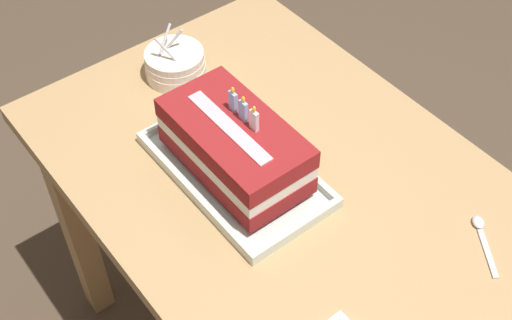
{
  "coord_description": "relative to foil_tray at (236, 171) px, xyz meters",
  "views": [
    {
      "loc": [
        0.65,
        -0.56,
        1.72
      ],
      "look_at": [
        -0.02,
        -0.03,
        0.78
      ],
      "focal_mm": 47.99,
      "sensor_mm": 36.0,
      "label": 1
    }
  ],
  "objects": [
    {
      "name": "foil_tray",
      "position": [
        0.0,
        0.0,
        0.0
      ],
      "size": [
        0.37,
        0.21,
        0.02
      ],
      "color": "silver",
      "rests_on": "dining_table"
    },
    {
      "name": "serving_spoon_near_tray",
      "position": [
        0.38,
        0.25,
        -0.0
      ],
      "size": [
        0.11,
        0.09,
        0.01
      ],
      "color": "silver",
      "rests_on": "dining_table"
    },
    {
      "name": "dining_table",
      "position": [
        0.04,
        0.07,
        -0.14
      ],
      "size": [
        0.96,
        0.69,
        0.75
      ],
      "color": "tan",
      "rests_on": "ground_plane"
    },
    {
      "name": "birthday_cake",
      "position": [
        -0.0,
        0.0,
        0.07
      ],
      "size": [
        0.28,
        0.15,
        0.16
      ],
      "color": "maroon",
      "rests_on": "foil_tray"
    },
    {
      "name": "bowl_stack",
      "position": [
        -0.3,
        0.06,
        0.02
      ],
      "size": [
        0.13,
        0.13,
        0.11
      ],
      "color": "silver",
      "rests_on": "dining_table"
    }
  ]
}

